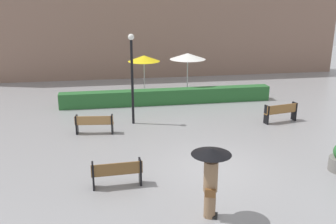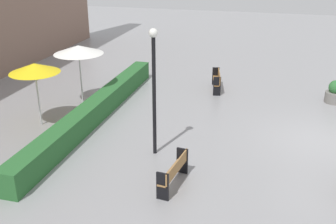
{
  "view_description": "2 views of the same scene",
  "coord_description": "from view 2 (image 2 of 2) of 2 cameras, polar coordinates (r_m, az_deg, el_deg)",
  "views": [
    {
      "loc": [
        -3.67,
        -11.78,
        5.8
      ],
      "look_at": [
        -0.97,
        3.93,
        0.9
      ],
      "focal_mm": 40.74,
      "sensor_mm": 36.0,
      "label": 1
    },
    {
      "loc": [
        -13.95,
        1.72,
        6.44
      ],
      "look_at": [
        -1.25,
        5.15,
        1.04
      ],
      "focal_mm": 43.48,
      "sensor_mm": 36.0,
      "label": 2
    }
  ],
  "objects": [
    {
      "name": "patio_umbrella_yellow",
      "position": [
        15.79,
        -18.22,
        5.86
      ],
      "size": [
        1.87,
        1.87,
        2.45
      ],
      "color": "silver",
      "rests_on": "ground"
    },
    {
      "name": "ground_plane",
      "position": [
        15.46,
        20.08,
        -3.76
      ],
      "size": [
        60.0,
        60.0,
        0.0
      ],
      "primitive_type": "plane",
      "color": "gray"
    },
    {
      "name": "patio_umbrella_white",
      "position": [
        17.55,
        -12.44,
        8.53
      ],
      "size": [
        2.08,
        2.08,
        2.59
      ],
      "color": "silver",
      "rests_on": "ground"
    },
    {
      "name": "bench_far_right",
      "position": [
        19.56,
        6.91,
        4.57
      ],
      "size": [
        1.72,
        0.65,
        0.89
      ],
      "color": "olive",
      "rests_on": "ground"
    },
    {
      "name": "planter_pot",
      "position": [
        19.33,
        22.37,
        2.48
      ],
      "size": [
        0.82,
        0.82,
        1.01
      ],
      "color": "slate",
      "rests_on": "ground"
    },
    {
      "name": "lamp_post",
      "position": [
        12.71,
        -1.98,
        4.41
      ],
      "size": [
        0.28,
        0.28,
        4.17
      ],
      "color": "black",
      "rests_on": "ground"
    },
    {
      "name": "bench_far_left",
      "position": [
        11.7,
        0.87,
        -8.23
      ],
      "size": [
        1.67,
        0.55,
        0.83
      ],
      "color": "#9E7242",
      "rests_on": "ground"
    },
    {
      "name": "hedge_strip",
      "position": [
        16.4,
        -10.09,
        0.37
      ],
      "size": [
        11.7,
        0.7,
        0.82
      ],
      "primitive_type": "cube",
      "color": "#28602D",
      "rests_on": "ground"
    }
  ]
}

